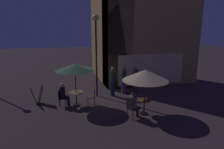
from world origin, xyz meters
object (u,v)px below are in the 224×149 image
Objects in this scene: patron_seated_1 at (134,103)px; patron_standing_2 at (135,80)px; cafe_table_0 at (76,95)px; menu_sandwich_board at (37,95)px; street_lamp_near_corner at (96,38)px; patio_umbrella_1 at (145,75)px; cafe_table_1 at (144,104)px; cafe_chair_0 at (93,95)px; patio_umbrella_0 at (75,67)px; cafe_chair_2 at (131,107)px; patron_seated_0 at (63,93)px; cafe_chair_1 at (61,97)px; patron_standing_4 at (113,81)px; patron_standing_3 at (124,80)px.

patron_standing_2 is (1.37, 3.34, 0.16)m from patron_seated_1.
menu_sandwich_board is at bearing 158.02° from cafe_table_0.
street_lamp_near_corner is 2.18× the size of patio_umbrella_1.
cafe_chair_0 is (-2.21, 1.79, 0.05)m from cafe_table_1.
cafe_table_1 is (3.08, -1.92, -0.08)m from cafe_table_0.
cafe_table_1 is (5.15, -2.75, -0.02)m from menu_sandwich_board.
patio_umbrella_1 is at bearing -31.88° from patio_umbrella_0.
patio_umbrella_0 reaches higher than patio_umbrella_1.
patio_umbrella_1 is 2.20× the size of cafe_chair_2.
street_lamp_near_corner is 3.32m from cafe_chair_0.
menu_sandwich_board reaches higher than cafe_chair_0.
street_lamp_near_corner is at bearing 39.07° from patron_seated_0.
patron_standing_2 is at bearing 22.28° from cafe_chair_1.
street_lamp_near_corner reaches higher than patron_seated_0.
cafe_chair_1 is (-3.87, 2.05, 0.04)m from cafe_table_1.
patio_umbrella_0 is at bearing -0.00° from cafe_chair_0.
patron_standing_2 is at bearing 76.60° from cafe_table_1.
cafe_chair_0 is 0.68× the size of patron_seated_1.
street_lamp_near_corner reaches higher than patio_umbrella_1.
patio_umbrella_0 is 1.81× the size of patron_seated_0.
cafe_chair_2 is 3.27m from patron_standing_4.
patio_umbrella_1 reaches higher than cafe_table_0.
patron_seated_0 is at bearing -0.00° from cafe_chair_1.
cafe_chair_2 is 0.56× the size of patron_standing_4.
patron_seated_0 is at bearing -68.65° from patron_standing_4.
cafe_table_0 is at bearing -33.47° from menu_sandwich_board.
patron_standing_2 is at bearing -2.00° from street_lamp_near_corner.
patio_umbrella_0 is 1.05× the size of patio_umbrella_1.
menu_sandwich_board is 5.19m from patron_standing_3.
cafe_chair_1 is at bearing 121.43° from patron_seated_1.
patron_seated_0 is (-1.52, 0.24, 0.18)m from cafe_chair_0.
patio_umbrella_1 reaches higher than cafe_table_1.
menu_sandwich_board is at bearing 123.31° from patron_seated_1.
patron_seated_0 is 3.85m from patron_seated_1.
patio_umbrella_1 is 1.40m from patron_seated_1.
cafe_table_1 is 4.25m from patron_seated_0.
patio_umbrella_0 is 3.56m from patron_seated_1.
cafe_chair_2 is at bearing -44.27° from cafe_table_0.
menu_sandwich_board is 3.09m from cafe_chair_0.
cafe_chair_1 is 0.51× the size of patron_standing_2.
street_lamp_near_corner is at bearing -4.71° from menu_sandwich_board.
patio_umbrella_1 is (3.08, -1.92, -0.16)m from patio_umbrella_0.
street_lamp_near_corner is 4.70m from cafe_table_1.
cafe_chair_0 is 0.51× the size of patron_standing_2.
patron_standing_3 is (5.16, 0.48, 0.34)m from menu_sandwich_board.
patio_umbrella_1 is 1.71× the size of patron_seated_1.
cafe_table_1 is at bearing -31.88° from patio_umbrella_0.
patron_standing_4 reaches higher than patron_standing_2.
cafe_chair_0 is at bearing 0.70° from cafe_chair_1.
patron_standing_3 is at bearing 27.53° from patron_seated_0.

